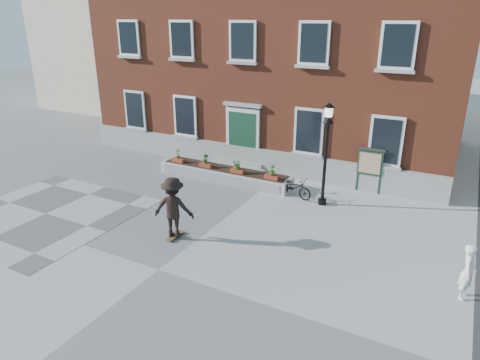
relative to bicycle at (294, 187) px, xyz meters
The scene contains 10 objects.
ground 6.98m from the bicycle, 101.88° to the right, with size 100.00×100.00×0.00m, color #A0A0A3.
checker_patch 9.45m from the bicycle, 141.94° to the right, with size 6.00×6.00×0.01m, color #57575A.
distant_building 24.26m from the bicycle, 145.85° to the left, with size 10.00×12.00×13.00m, color beige.
bicycle is the anchor object (origin of this frame).
bystander 7.53m from the bicycle, 33.17° to the right, with size 0.55×0.36×1.52m, color white.
brick_building 9.88m from the bicycle, 115.64° to the left, with size 18.40×10.85×12.60m.
planter_assembly 3.44m from the bicycle, behind, with size 6.20×1.12×1.15m.
lamp_post 2.46m from the bicycle, ahead, with size 0.40×0.40×3.93m.
notice_board 3.27m from the bicycle, 37.99° to the left, with size 1.10×0.16×1.87m.
skateboarder 5.51m from the bicycle, 113.37° to the right, with size 1.47×1.11×2.09m.
Camera 1 is at (7.02, -8.15, 6.78)m, focal length 32.00 mm.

